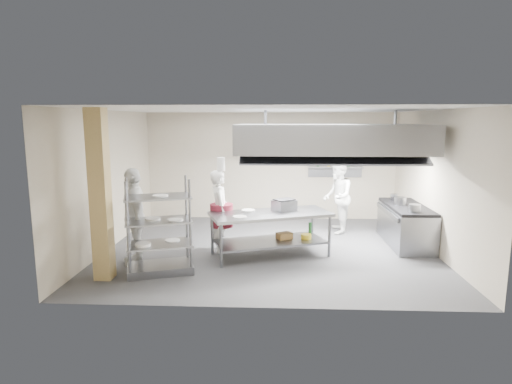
{
  "coord_description": "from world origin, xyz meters",
  "views": [
    {
      "loc": [
        0.13,
        -9.05,
        2.79
      ],
      "look_at": [
        -0.3,
        0.2,
        1.23
      ],
      "focal_mm": 30.0,
      "sensor_mm": 36.0,
      "label": 1
    }
  ],
  "objects_px": {
    "pass_rack": "(159,226)",
    "chef_plating": "(134,216)",
    "chef_head": "(220,211)",
    "chef_line": "(337,197)",
    "cooking_range": "(405,226)",
    "stockpot": "(400,201)",
    "island": "(270,234)",
    "griddle": "(284,205)"
  },
  "relations": [
    {
      "from": "chef_line",
      "to": "griddle",
      "type": "relative_size",
      "value": 4.09
    },
    {
      "from": "cooking_range",
      "to": "chef_head",
      "type": "relative_size",
      "value": 1.14
    },
    {
      "from": "chef_line",
      "to": "cooking_range",
      "type": "bearing_deg",
      "value": 60.75
    },
    {
      "from": "pass_rack",
      "to": "chef_plating",
      "type": "xyz_separation_m",
      "value": [
        -0.61,
        0.48,
        0.07
      ]
    },
    {
      "from": "cooking_range",
      "to": "chef_plating",
      "type": "bearing_deg",
      "value": -164.46
    },
    {
      "from": "pass_rack",
      "to": "stockpot",
      "type": "height_order",
      "value": "pass_rack"
    },
    {
      "from": "island",
      "to": "griddle",
      "type": "xyz_separation_m",
      "value": [
        0.28,
        0.24,
        0.56
      ]
    },
    {
      "from": "pass_rack",
      "to": "cooking_range",
      "type": "xyz_separation_m",
      "value": [
        5.07,
        2.06,
        -0.46
      ]
    },
    {
      "from": "pass_rack",
      "to": "chef_plating",
      "type": "distance_m",
      "value": 0.78
    },
    {
      "from": "island",
      "to": "griddle",
      "type": "bearing_deg",
      "value": 20.48
    },
    {
      "from": "island",
      "to": "chef_line",
      "type": "bearing_deg",
      "value": 29.82
    },
    {
      "from": "chef_plating",
      "to": "stockpot",
      "type": "distance_m",
      "value": 5.78
    },
    {
      "from": "chef_line",
      "to": "griddle",
      "type": "xyz_separation_m",
      "value": [
        -1.35,
        -1.68,
        0.11
      ]
    },
    {
      "from": "chef_plating",
      "to": "pass_rack",
      "type": "bearing_deg",
      "value": 28.17
    },
    {
      "from": "island",
      "to": "stockpot",
      "type": "bearing_deg",
      "value": -0.68
    },
    {
      "from": "chef_line",
      "to": "chef_plating",
      "type": "height_order",
      "value": "chef_plating"
    },
    {
      "from": "pass_rack",
      "to": "chef_plating",
      "type": "relative_size",
      "value": 0.93
    },
    {
      "from": "chef_plating",
      "to": "cooking_range",
      "type": "bearing_deg",
      "value": 81.94
    },
    {
      "from": "island",
      "to": "chef_plating",
      "type": "height_order",
      "value": "chef_plating"
    },
    {
      "from": "pass_rack",
      "to": "chef_plating",
      "type": "bearing_deg",
      "value": 123.66
    },
    {
      "from": "chef_head",
      "to": "chef_plating",
      "type": "distance_m",
      "value": 1.8
    },
    {
      "from": "island",
      "to": "chef_head",
      "type": "distance_m",
      "value": 1.21
    },
    {
      "from": "chef_head",
      "to": "chef_line",
      "type": "bearing_deg",
      "value": -73.08
    },
    {
      "from": "cooking_range",
      "to": "griddle",
      "type": "bearing_deg",
      "value": -165.36
    },
    {
      "from": "chef_plating",
      "to": "island",
      "type": "bearing_deg",
      "value": 79.6
    },
    {
      "from": "pass_rack",
      "to": "cooking_range",
      "type": "bearing_deg",
      "value": 3.97
    },
    {
      "from": "chef_head",
      "to": "island",
      "type": "bearing_deg",
      "value": -119.55
    },
    {
      "from": "island",
      "to": "cooking_range",
      "type": "bearing_deg",
      "value": -2.25
    },
    {
      "from": "chef_plating",
      "to": "griddle",
      "type": "height_order",
      "value": "chef_plating"
    },
    {
      "from": "island",
      "to": "pass_rack",
      "type": "height_order",
      "value": "pass_rack"
    },
    {
      "from": "island",
      "to": "chef_head",
      "type": "height_order",
      "value": "chef_head"
    },
    {
      "from": "stockpot",
      "to": "chef_line",
      "type": "bearing_deg",
      "value": 144.53
    },
    {
      "from": "chef_plating",
      "to": "stockpot",
      "type": "bearing_deg",
      "value": 82.74
    },
    {
      "from": "chef_plating",
      "to": "stockpot",
      "type": "xyz_separation_m",
      "value": [
        5.55,
        1.63,
        0.04
      ]
    },
    {
      "from": "cooking_range",
      "to": "griddle",
      "type": "height_order",
      "value": "griddle"
    },
    {
      "from": "island",
      "to": "stockpot",
      "type": "relative_size",
      "value": 9.53
    },
    {
      "from": "chef_head",
      "to": "stockpot",
      "type": "distance_m",
      "value": 4.06
    },
    {
      "from": "chef_line",
      "to": "chef_plating",
      "type": "distance_m",
      "value": 4.96
    },
    {
      "from": "island",
      "to": "griddle",
      "type": "height_order",
      "value": "griddle"
    },
    {
      "from": "stockpot",
      "to": "cooking_range",
      "type": "bearing_deg",
      "value": -19.01
    },
    {
      "from": "chef_plating",
      "to": "stockpot",
      "type": "relative_size",
      "value": 7.4
    },
    {
      "from": "stockpot",
      "to": "pass_rack",
      "type": "bearing_deg",
      "value": -156.92
    }
  ]
}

